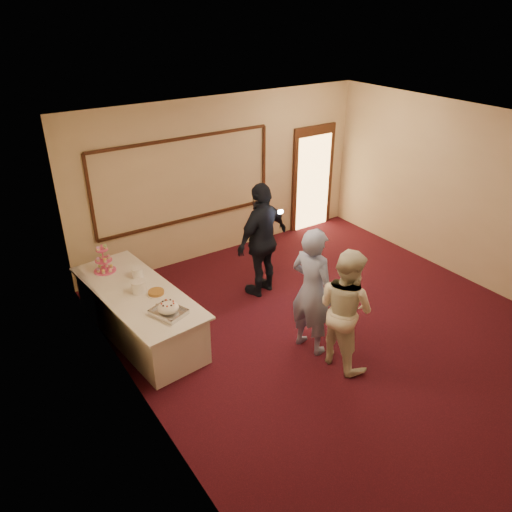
{
  "coord_description": "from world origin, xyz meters",
  "views": [
    {
      "loc": [
        -4.46,
        -4.3,
        4.51
      ],
      "look_at": [
        -0.89,
        1.06,
        1.15
      ],
      "focal_mm": 35.0,
      "sensor_mm": 36.0,
      "label": 1
    }
  ],
  "objects_px": {
    "guest": "(262,240)",
    "man": "(312,291)",
    "buffet_table": "(139,313)",
    "cupcake_stand": "(104,261)",
    "plate_stack_a": "(139,287)",
    "woman": "(345,309)",
    "pavlova_tray": "(168,309)",
    "tart": "(156,293)",
    "plate_stack_b": "(138,272)"
  },
  "relations": [
    {
      "from": "pavlova_tray",
      "to": "tart",
      "type": "xyz_separation_m",
      "value": [
        0.07,
        0.56,
        -0.05
      ]
    },
    {
      "from": "buffet_table",
      "to": "pavlova_tray",
      "type": "xyz_separation_m",
      "value": [
        0.13,
        -0.8,
        0.46
      ]
    },
    {
      "from": "plate_stack_b",
      "to": "man",
      "type": "relative_size",
      "value": 0.1
    },
    {
      "from": "buffet_table",
      "to": "cupcake_stand",
      "type": "bearing_deg",
      "value": 102.21
    },
    {
      "from": "pavlova_tray",
      "to": "woman",
      "type": "relative_size",
      "value": 0.31
    },
    {
      "from": "plate_stack_b",
      "to": "guest",
      "type": "relative_size",
      "value": 0.09
    },
    {
      "from": "buffet_table",
      "to": "plate_stack_a",
      "type": "xyz_separation_m",
      "value": [
        0.03,
        -0.05,
        0.47
      ]
    },
    {
      "from": "guest",
      "to": "man",
      "type": "bearing_deg",
      "value": 63.56
    },
    {
      "from": "tart",
      "to": "woman",
      "type": "relative_size",
      "value": 0.15
    },
    {
      "from": "cupcake_stand",
      "to": "guest",
      "type": "distance_m",
      "value": 2.52
    },
    {
      "from": "plate_stack_b",
      "to": "woman",
      "type": "height_order",
      "value": "woman"
    },
    {
      "from": "plate_stack_a",
      "to": "plate_stack_b",
      "type": "bearing_deg",
      "value": 70.74
    },
    {
      "from": "pavlova_tray",
      "to": "guest",
      "type": "xyz_separation_m",
      "value": [
        2.08,
        0.84,
        0.13
      ]
    },
    {
      "from": "buffet_table",
      "to": "pavlova_tray",
      "type": "distance_m",
      "value": 0.93
    },
    {
      "from": "plate_stack_a",
      "to": "guest",
      "type": "bearing_deg",
      "value": 2.32
    },
    {
      "from": "buffet_table",
      "to": "cupcake_stand",
      "type": "distance_m",
      "value": 1.01
    },
    {
      "from": "plate_stack_a",
      "to": "guest",
      "type": "relative_size",
      "value": 0.11
    },
    {
      "from": "buffet_table",
      "to": "cupcake_stand",
      "type": "relative_size",
      "value": 5.36
    },
    {
      "from": "woman",
      "to": "guest",
      "type": "xyz_separation_m",
      "value": [
        0.14,
        2.14,
        0.11
      ]
    },
    {
      "from": "plate_stack_a",
      "to": "man",
      "type": "distance_m",
      "value": 2.45
    },
    {
      "from": "cupcake_stand",
      "to": "buffet_table",
      "type": "bearing_deg",
      "value": -77.79
    },
    {
      "from": "woman",
      "to": "guest",
      "type": "bearing_deg",
      "value": -7.77
    },
    {
      "from": "cupcake_stand",
      "to": "man",
      "type": "distance_m",
      "value": 3.21
    },
    {
      "from": "plate_stack_b",
      "to": "man",
      "type": "bearing_deg",
      "value": -48.88
    },
    {
      "from": "pavlova_tray",
      "to": "guest",
      "type": "distance_m",
      "value": 2.25
    },
    {
      "from": "buffet_table",
      "to": "plate_stack_a",
      "type": "bearing_deg",
      "value": -60.75
    },
    {
      "from": "pavlova_tray",
      "to": "plate_stack_b",
      "type": "xyz_separation_m",
      "value": [
        0.04,
        1.17,
        -0.0
      ]
    },
    {
      "from": "pavlova_tray",
      "to": "tart",
      "type": "bearing_deg",
      "value": 83.18
    },
    {
      "from": "tart",
      "to": "man",
      "type": "bearing_deg",
      "value": -38.77
    },
    {
      "from": "man",
      "to": "guest",
      "type": "height_order",
      "value": "guest"
    },
    {
      "from": "tart",
      "to": "woman",
      "type": "height_order",
      "value": "woman"
    },
    {
      "from": "guest",
      "to": "plate_stack_a",
      "type": "bearing_deg",
      "value": -13.59
    },
    {
      "from": "cupcake_stand",
      "to": "woman",
      "type": "bearing_deg",
      "value": -52.36
    },
    {
      "from": "buffet_table",
      "to": "woman",
      "type": "bearing_deg",
      "value": -45.31
    },
    {
      "from": "buffet_table",
      "to": "guest",
      "type": "height_order",
      "value": "guest"
    },
    {
      "from": "tart",
      "to": "man",
      "type": "xyz_separation_m",
      "value": [
        1.71,
        -1.37,
        0.14
      ]
    },
    {
      "from": "cupcake_stand",
      "to": "plate_stack_b",
      "type": "bearing_deg",
      "value": -52.19
    },
    {
      "from": "man",
      "to": "guest",
      "type": "relative_size",
      "value": 0.96
    },
    {
      "from": "plate_stack_b",
      "to": "tart",
      "type": "relative_size",
      "value": 0.68
    },
    {
      "from": "buffet_table",
      "to": "plate_stack_b",
      "type": "bearing_deg",
      "value": 65.01
    },
    {
      "from": "man",
      "to": "woman",
      "type": "relative_size",
      "value": 1.09
    },
    {
      "from": "plate_stack_a",
      "to": "tart",
      "type": "relative_size",
      "value": 0.79
    },
    {
      "from": "buffet_table",
      "to": "pavlova_tray",
      "type": "relative_size",
      "value": 4.95
    },
    {
      "from": "cupcake_stand",
      "to": "pavlova_tray",
      "type": "bearing_deg",
      "value": -79.14
    },
    {
      "from": "tart",
      "to": "pavlova_tray",
      "type": "bearing_deg",
      "value": -96.82
    },
    {
      "from": "buffet_table",
      "to": "tart",
      "type": "relative_size",
      "value": 9.89
    },
    {
      "from": "plate_stack_a",
      "to": "woman",
      "type": "relative_size",
      "value": 0.12
    },
    {
      "from": "plate_stack_a",
      "to": "plate_stack_b",
      "type": "relative_size",
      "value": 1.16
    },
    {
      "from": "pavlova_tray",
      "to": "cupcake_stand",
      "type": "xyz_separation_m",
      "value": [
        -0.31,
        1.62,
        0.1
      ]
    },
    {
      "from": "buffet_table",
      "to": "guest",
      "type": "distance_m",
      "value": 2.29
    }
  ]
}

